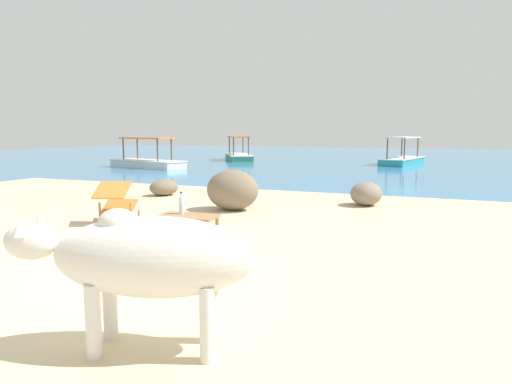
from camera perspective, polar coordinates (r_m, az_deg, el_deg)
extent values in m
cube|color=#CCB78E|center=(5.09, -17.32, -9.94)|extent=(18.00, 14.00, 0.04)
cube|color=teal|center=(25.98, 14.82, 4.08)|extent=(60.00, 36.00, 0.03)
cylinder|color=silver|center=(3.24, -20.15, -15.30)|extent=(0.10, 0.10, 0.51)
cylinder|color=silver|center=(3.48, -18.22, -13.57)|extent=(0.10, 0.10, 0.51)
cylinder|color=silver|center=(3.03, -6.27, -16.54)|extent=(0.10, 0.10, 0.51)
cylinder|color=silver|center=(3.28, -5.39, -14.52)|extent=(0.10, 0.10, 0.51)
ellipsoid|color=silver|center=(3.10, -12.93, -8.10)|extent=(1.48, 0.92, 0.55)
ellipsoid|color=silver|center=(3.42, -26.93, -5.67)|extent=(0.42, 0.32, 0.26)
cone|color=silver|center=(3.29, -28.19, -4.28)|extent=(0.12, 0.12, 0.09)
cone|color=silver|center=(3.51, -25.98, -3.45)|extent=(0.12, 0.12, 0.09)
ellipsoid|color=silver|center=(3.13, -17.32, -3.70)|extent=(0.31, 0.29, 0.18)
cube|color=olive|center=(5.92, -8.73, -3.14)|extent=(0.80, 0.51, 0.04)
cylinder|color=olive|center=(5.99, -5.00, -4.93)|extent=(0.05, 0.05, 0.37)
cylinder|color=olive|center=(5.67, -6.32, -5.69)|extent=(0.05, 0.05, 0.37)
cylinder|color=olive|center=(6.26, -10.82, -4.48)|extent=(0.05, 0.05, 0.37)
cylinder|color=olive|center=(5.95, -12.40, -5.16)|extent=(0.05, 0.05, 0.37)
cylinder|color=#A3C6D1|center=(6.02, -9.54, -1.73)|extent=(0.07, 0.07, 0.22)
cylinder|color=#A3C6D1|center=(6.00, -9.57, -0.41)|extent=(0.03, 0.03, 0.06)
cylinder|color=black|center=(5.99, -9.58, -0.06)|extent=(0.03, 0.03, 0.02)
cylinder|color=olive|center=(8.18, -18.29, -2.71)|extent=(0.04, 0.04, 0.14)
cylinder|color=olive|center=(8.01, -14.80, -2.78)|extent=(0.04, 0.04, 0.14)
cylinder|color=olive|center=(7.78, -19.38, -2.52)|extent=(0.04, 0.04, 0.34)
cylinder|color=olive|center=(7.60, -15.74, -2.60)|extent=(0.04, 0.04, 0.34)
cube|color=orange|center=(7.87, -17.09, -1.80)|extent=(0.63, 0.58, 0.21)
cube|color=orange|center=(7.53, -17.97, 0.26)|extent=(0.64, 0.61, 0.23)
ellipsoid|color=#756651|center=(10.72, -11.72, 0.58)|extent=(0.81, 0.88, 0.38)
ellipsoid|color=gray|center=(9.35, 13.94, -0.21)|extent=(0.71, 0.78, 0.48)
ellipsoid|color=#756651|center=(8.53, -3.03, 0.26)|extent=(1.06, 0.87, 0.78)
cube|color=#338E66|center=(24.08, -2.25, 4.43)|extent=(2.79, 3.66, 0.28)
cube|color=white|center=(24.07, -2.25, 4.81)|extent=(2.87, 3.75, 0.04)
cylinder|color=brown|center=(25.08, -3.43, 5.96)|extent=(0.06, 0.06, 0.95)
cylinder|color=brown|center=(25.17, -1.68, 5.98)|extent=(0.06, 0.06, 0.95)
cylinder|color=brown|center=(22.93, -2.89, 5.80)|extent=(0.06, 0.06, 0.95)
cylinder|color=brown|center=(23.03, -0.98, 5.82)|extent=(0.06, 0.06, 0.95)
cube|color=orange|center=(24.04, -2.27, 7.10)|extent=(2.09, 2.64, 0.06)
cube|color=teal|center=(22.03, 18.27, 3.74)|extent=(1.89, 3.76, 0.28)
cube|color=white|center=(22.02, 18.28, 4.16)|extent=(1.96, 3.84, 0.04)
cylinder|color=brown|center=(23.14, 18.18, 5.45)|extent=(0.06, 0.06, 0.95)
cylinder|color=brown|center=(22.93, 20.03, 5.35)|extent=(0.06, 0.06, 0.95)
cylinder|color=brown|center=(21.08, 16.49, 5.33)|extent=(0.06, 0.06, 0.95)
cylinder|color=brown|center=(20.85, 18.50, 5.22)|extent=(0.06, 0.06, 0.95)
cube|color=silver|center=(21.99, 18.39, 6.65)|extent=(1.48, 2.67, 0.06)
cube|color=white|center=(19.66, -13.75, 3.48)|extent=(3.76, 1.92, 0.28)
cube|color=white|center=(19.65, -13.77, 3.94)|extent=(3.84, 1.99, 0.04)
cylinder|color=brown|center=(19.09, -10.80, 5.29)|extent=(0.06, 0.06, 0.95)
cylinder|color=brown|center=(18.57, -12.52, 5.18)|extent=(0.06, 0.06, 0.95)
cylinder|color=brown|center=(20.70, -14.97, 5.34)|extent=(0.06, 0.06, 0.95)
cylinder|color=brown|center=(20.22, -16.65, 5.23)|extent=(0.06, 0.06, 0.95)
cube|color=orange|center=(19.62, -13.86, 6.74)|extent=(2.67, 1.51, 0.06)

